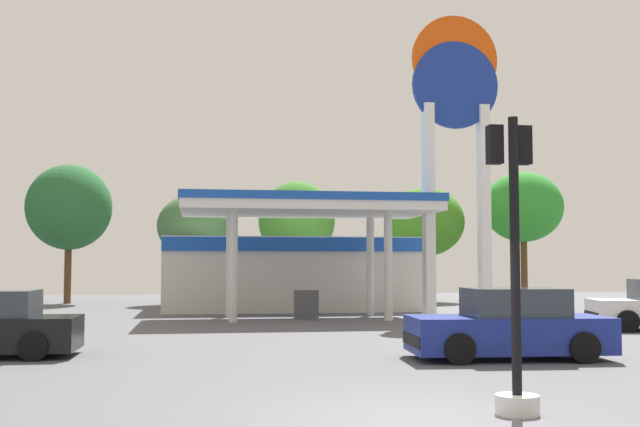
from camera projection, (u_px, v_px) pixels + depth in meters
name	position (u px, v px, depth m)	size (l,w,h in m)	color
ground_plane	(410.00, 418.00, 10.84)	(90.00, 90.00, 0.00)	#56565B
gas_station	(290.00, 266.00, 36.03)	(11.51, 12.32, 4.76)	beige
station_pole_sign	(456.00, 127.00, 31.48)	(3.55, 0.56, 12.21)	white
car_1	(509.00, 327.00, 17.58)	(4.54, 2.25, 1.59)	black
traffic_signal_0	(514.00, 287.00, 11.24)	(0.65, 0.67, 4.27)	silver
tree_1	(69.00, 208.00, 42.42)	(4.57, 4.57, 7.54)	brown
tree_2	(194.00, 226.00, 41.72)	(3.91, 3.91, 5.83)	brown
tree_3	(297.00, 221.00, 43.87)	(4.30, 4.30, 6.77)	brown
tree_4	(426.00, 222.00, 44.93)	(4.46, 4.46, 6.52)	brown
tree_5	(523.00, 207.00, 45.01)	(4.54, 4.54, 7.44)	brown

